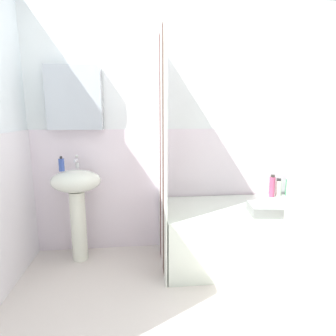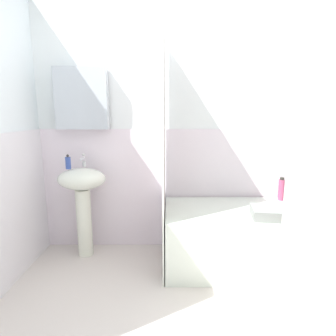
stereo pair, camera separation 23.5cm
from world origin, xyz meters
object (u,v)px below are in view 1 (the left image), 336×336
at_px(lotion_bottle, 289,187).
at_px(conditioner_bottle, 278,188).
at_px(shampoo_bottle, 272,186).
at_px(sink, 77,195).
at_px(soap_dispenser, 62,165).
at_px(bathtub, 240,233).
at_px(towel_folded, 265,209).

height_order(lotion_bottle, conditioner_bottle, lotion_bottle).
height_order(conditioner_bottle, shampoo_bottle, shampoo_bottle).
xyz_separation_m(conditioner_bottle, shampoo_bottle, (-0.08, -0.03, 0.02)).
height_order(sink, lotion_bottle, sink).
bearing_deg(shampoo_bottle, soap_dispenser, -176.63).
relative_size(bathtub, shampoo_bottle, 6.19).
bearing_deg(soap_dispenser, shampoo_bottle, 3.37).
relative_size(sink, lotion_bottle, 4.47).
xyz_separation_m(sink, soap_dispenser, (-0.11, -0.02, 0.29)).
height_order(soap_dispenser, towel_folded, soap_dispenser).
bearing_deg(lotion_bottle, conditioner_bottle, 174.26).
bearing_deg(towel_folded, shampoo_bottle, 58.48).
distance_m(bathtub, shampoo_bottle, 0.61).
bearing_deg(conditioner_bottle, bathtub, -149.61).
distance_m(sink, bathtub, 1.53).
bearing_deg(soap_dispenser, conditioner_bottle, 3.94).
height_order(bathtub, shampoo_bottle, shampoo_bottle).
height_order(shampoo_bottle, towel_folded, shampoo_bottle).
bearing_deg(shampoo_bottle, towel_folded, -121.52).
bearing_deg(towel_folded, lotion_bottle, 45.45).
xyz_separation_m(lotion_bottle, towel_folded, (-0.47, -0.48, -0.05)).
bearing_deg(bathtub, shampoo_bottle, 32.49).
height_order(soap_dispenser, conditioner_bottle, soap_dispenser).
bearing_deg(conditioner_bottle, sink, -176.55).
bearing_deg(lotion_bottle, shampoo_bottle, -175.58).
distance_m(lotion_bottle, towel_folded, 0.68).
bearing_deg(lotion_bottle, towel_folded, -134.55).
bearing_deg(bathtub, towel_folded, -57.86).
distance_m(sink, shampoo_bottle, 1.89).
height_order(sink, soap_dispenser, soap_dispenser).
distance_m(soap_dispenser, bathtub, 1.72).
distance_m(sink, lotion_bottle, 2.08).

